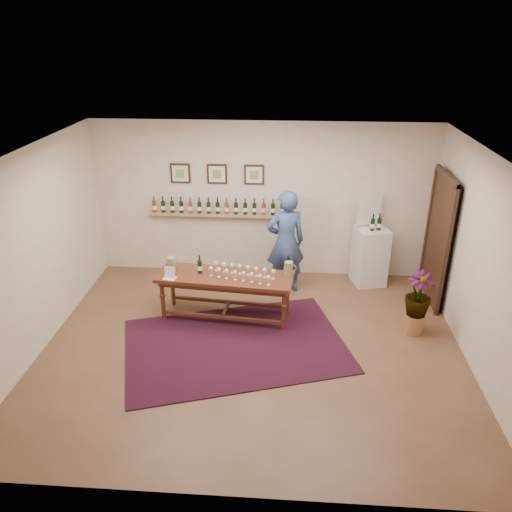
# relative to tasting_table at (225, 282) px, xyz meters

# --- Properties ---
(ground) EXTENTS (6.00, 6.00, 0.00)m
(ground) POSITION_rel_tasting_table_xyz_m (0.48, -0.83, -0.63)
(ground) COLOR brown
(ground) RESTS_ON ground
(room_shell) EXTENTS (6.00, 6.00, 6.00)m
(room_shell) POSITION_rel_tasting_table_xyz_m (2.59, 1.02, 0.49)
(room_shell) COLOR beige
(room_shell) RESTS_ON ground
(rug) EXTENTS (3.60, 2.92, 0.02)m
(rug) POSITION_rel_tasting_table_xyz_m (0.23, -0.78, -0.62)
(rug) COLOR #490D0F
(rug) RESTS_ON ground
(tasting_table) EXTENTS (2.14, 0.87, 0.74)m
(tasting_table) POSITION_rel_tasting_table_xyz_m (0.00, 0.00, 0.00)
(tasting_table) COLOR #442411
(tasting_table) RESTS_ON ground
(table_glasses) EXTENTS (1.26, 0.58, 0.17)m
(table_glasses) POSITION_rel_tasting_table_xyz_m (0.26, -0.05, 0.20)
(table_glasses) COLOR silver
(table_glasses) RESTS_ON tasting_table
(table_bottles) EXTENTS (0.29, 0.20, 0.28)m
(table_bottles) POSITION_rel_tasting_table_xyz_m (-0.39, 0.10, 0.25)
(table_bottles) COLOR black
(table_bottles) RESTS_ON tasting_table
(pitcher_left) EXTENTS (0.17, 0.17, 0.24)m
(pitcher_left) POSITION_rel_tasting_table_xyz_m (-0.84, 0.07, 0.23)
(pitcher_left) COLOR olive
(pitcher_left) RESTS_ON tasting_table
(pitcher_right) EXTENTS (0.17, 0.17, 0.23)m
(pitcher_right) POSITION_rel_tasting_table_xyz_m (0.97, 0.05, 0.23)
(pitcher_right) COLOR olive
(pitcher_right) RESTS_ON tasting_table
(menu_card) EXTENTS (0.22, 0.18, 0.18)m
(menu_card) POSITION_rel_tasting_table_xyz_m (-0.83, -0.14, 0.20)
(menu_card) COLOR silver
(menu_card) RESTS_ON tasting_table
(display_pedestal) EXTENTS (0.64, 0.64, 1.04)m
(display_pedestal) POSITION_rel_tasting_table_xyz_m (2.41, 1.36, -0.11)
(display_pedestal) COLOR silver
(display_pedestal) RESTS_ON ground
(pedestal_bottles) EXTENTS (0.35, 0.17, 0.33)m
(pedestal_bottles) POSITION_rel_tasting_table_xyz_m (2.44, 1.29, 0.58)
(pedestal_bottles) COLOR black
(pedestal_bottles) RESTS_ON display_pedestal
(info_sign) EXTENTS (0.42, 0.13, 0.59)m
(info_sign) POSITION_rel_tasting_table_xyz_m (2.34, 1.48, 0.71)
(info_sign) COLOR silver
(info_sign) RESTS_ON display_pedestal
(potted_plant) EXTENTS (0.55, 0.55, 0.87)m
(potted_plant) POSITION_rel_tasting_table_xyz_m (2.88, -0.25, -0.12)
(potted_plant) COLOR #B16A3B
(potted_plant) RESTS_ON ground
(person) EXTENTS (0.75, 0.59, 1.82)m
(person) POSITION_rel_tasting_table_xyz_m (0.91, 0.97, 0.28)
(person) COLOR #34497A
(person) RESTS_ON ground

